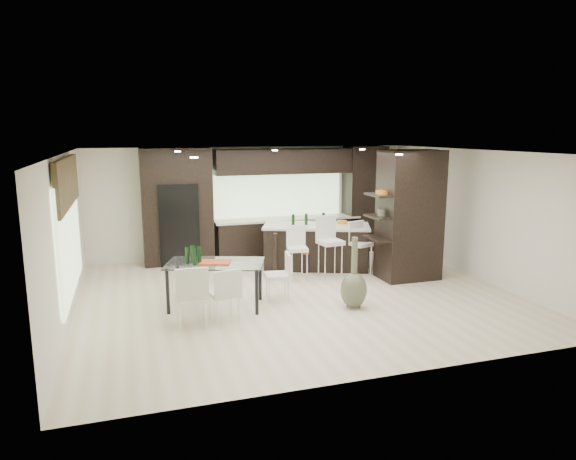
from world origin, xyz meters
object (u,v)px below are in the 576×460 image
object	(u,v)px
kitchen_island	(316,246)
floor_vase	(354,273)
chair_far	(191,298)
stool_right	(361,253)
chair_end	(277,279)
bench	(327,257)
stool_mid	(330,253)
dining_table	(216,285)
stool_left	(297,259)
chair_near	(224,297)

from	to	relation	value
kitchen_island	floor_vase	world-z (taller)	floor_vase
floor_vase	chair_far	distance (m)	2.84
stool_right	chair_end	distance (m)	2.52
stool_right	bench	world-z (taller)	stool_right
stool_mid	bench	bearing A→B (deg)	65.89
stool_right	dining_table	xyz separation A→B (m)	(-3.37, -1.16, -0.06)
stool_left	chair_far	xyz separation A→B (m)	(-2.43, -1.97, 0.01)
kitchen_island	chair_far	bearing A→B (deg)	-116.78
kitchen_island	stool_right	bearing A→B (deg)	-26.35
bench	dining_table	world-z (taller)	dining_table
bench	dining_table	size ratio (longest dim) A/B	0.81
kitchen_island	dining_table	world-z (taller)	kitchen_island
chair_far	chair_end	bearing A→B (deg)	27.72
kitchen_island	dining_table	xyz separation A→B (m)	(-2.64, -1.98, -0.09)
stool_left	chair_end	world-z (taller)	stool_left
chair_near	chair_end	distance (m)	1.38
floor_vase	chair_far	size ratio (longest dim) A/B	1.35
kitchen_island	bench	size ratio (longest dim) A/B	1.75
dining_table	chair_near	bearing A→B (deg)	-71.36
stool_right	floor_vase	bearing A→B (deg)	-134.32
dining_table	chair_far	xyz separation A→B (m)	(-0.52, -0.81, 0.07)
stool_mid	chair_end	xyz separation A→B (m)	(-1.50, -1.14, -0.12)
stool_left	stool_mid	distance (m)	0.73
kitchen_island	stool_right	size ratio (longest dim) A/B	2.55
floor_vase	stool_right	bearing A→B (deg)	61.36
kitchen_island	stool_mid	bearing A→B (deg)	-68.14
stool_right	dining_table	world-z (taller)	stool_right
dining_table	chair_near	xyz separation A→B (m)	(0.00, -0.78, 0.02)
kitchen_island	stool_left	size ratio (longest dim) A/B	2.60
stool_right	stool_left	bearing A→B (deg)	164.19
stool_left	stool_mid	size ratio (longest dim) A/B	0.87
bench	stool_right	bearing A→B (deg)	-56.19
dining_table	chair_far	world-z (taller)	chair_far
floor_vase	chair_near	world-z (taller)	floor_vase
chair_far	stool_mid	bearing A→B (deg)	33.39
bench	chair_near	bearing A→B (deg)	-139.10
bench	dining_table	xyz separation A→B (m)	(-2.87, -1.87, 0.14)
floor_vase	chair_far	world-z (taller)	floor_vase
stool_left	chair_far	distance (m)	3.13
stool_mid	chair_near	world-z (taller)	stool_mid
bench	floor_vase	distance (m)	2.73
stool_mid	bench	world-z (taller)	stool_mid
stool_mid	dining_table	world-z (taller)	stool_mid
stool_left	chair_far	size ratio (longest dim) A/B	0.97
kitchen_island	chair_near	world-z (taller)	kitchen_island
dining_table	stool_mid	bearing A→B (deg)	41.91
stool_left	chair_near	distance (m)	2.73
chair_near	chair_end	xyz separation A→B (m)	(1.14, 0.78, -0.02)
floor_vase	chair_far	bearing A→B (deg)	-179.52
bench	floor_vase	xyz separation A→B (m)	(-0.56, -2.65, 0.37)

